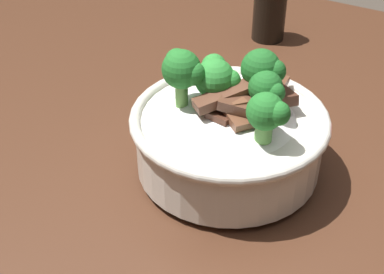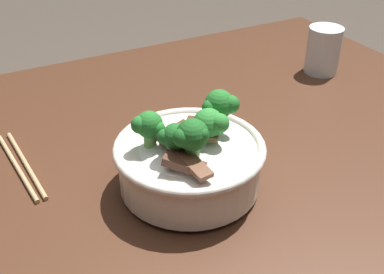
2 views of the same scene
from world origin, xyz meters
TOP-DOWN VIEW (x-y plane):
  - dining_table at (0.00, 0.00)m, footprint 1.14×1.06m
  - rice_bowl at (0.06, 0.00)m, footprint 0.21×0.21m
  - drinking_glass at (-0.37, -0.22)m, footprint 0.07×0.07m
  - chopsticks_pair at (0.27, -0.17)m, footprint 0.04×0.20m

SIDE VIEW (x-z plane):
  - dining_table at x=0.00m, z-range 0.30..1.07m
  - chopsticks_pair at x=0.27m, z-range 0.77..0.78m
  - drinking_glass at x=-0.37m, z-range 0.76..0.86m
  - rice_bowl at x=0.06m, z-range 0.75..0.89m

